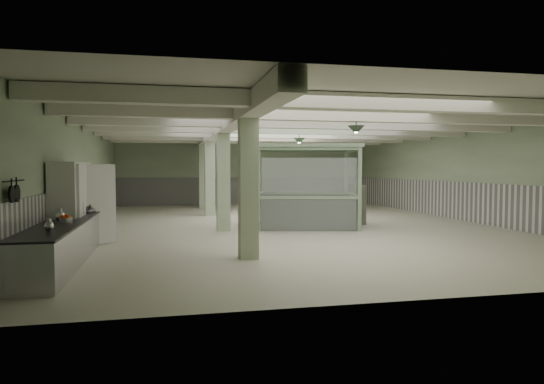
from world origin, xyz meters
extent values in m
plane|color=beige|center=(0.00, 0.00, 0.00)|extent=(20.00, 20.00, 0.00)
cube|color=beige|center=(0.00, 0.00, 3.60)|extent=(14.00, 20.00, 0.02)
cube|color=#ACC19A|center=(0.00, 10.00, 1.80)|extent=(14.00, 0.02, 3.60)
cube|color=#ACC19A|center=(0.00, -10.00, 1.80)|extent=(14.00, 0.02, 3.60)
cube|color=#ACC19A|center=(-7.00, 0.00, 1.80)|extent=(0.02, 20.00, 3.60)
cube|color=#ACC19A|center=(7.00, 0.00, 1.80)|extent=(0.02, 20.00, 3.60)
cube|color=silver|center=(-6.97, 0.00, 0.75)|extent=(0.05, 19.90, 1.50)
cube|color=silver|center=(6.97, 0.00, 0.75)|extent=(0.05, 19.90, 1.50)
cube|color=silver|center=(0.00, 9.97, 0.75)|extent=(13.90, 0.05, 1.50)
cube|color=white|center=(-2.50, 0.00, 3.38)|extent=(0.45, 19.90, 0.40)
cube|color=white|center=(0.00, -7.50, 3.42)|extent=(13.90, 0.35, 0.32)
cube|color=white|center=(0.00, -5.00, 3.42)|extent=(13.90, 0.35, 0.32)
cube|color=white|center=(0.00, -2.50, 3.42)|extent=(13.90, 0.35, 0.32)
cube|color=white|center=(0.00, 0.00, 3.42)|extent=(13.90, 0.35, 0.32)
cube|color=white|center=(0.00, 2.50, 3.42)|extent=(13.90, 0.35, 0.32)
cube|color=white|center=(0.00, 5.00, 3.42)|extent=(13.90, 0.35, 0.32)
cube|color=white|center=(0.00, 7.50, 3.42)|extent=(13.90, 0.35, 0.32)
cube|color=#B6CBA3|center=(-2.50, -6.00, 1.80)|extent=(0.42, 0.42, 3.60)
cube|color=#B6CBA3|center=(-2.50, -1.00, 1.80)|extent=(0.42, 0.42, 3.60)
cube|color=#B6CBA3|center=(-2.50, 4.00, 1.80)|extent=(0.42, 0.42, 3.60)
cube|color=#B6CBA3|center=(-2.50, 8.00, 1.80)|extent=(0.42, 0.42, 3.60)
cylinder|color=black|center=(-6.93, -7.60, 1.85)|extent=(0.02, 1.20, 0.02)
cone|color=#2C3B2D|center=(0.50, -5.00, 3.05)|extent=(0.44, 0.44, 0.22)
cone|color=#2C3B2D|center=(0.50, 0.50, 3.05)|extent=(0.44, 0.44, 0.22)
cone|color=#2C3B2D|center=(0.50, 5.50, 3.05)|extent=(0.44, 0.44, 0.22)
cube|color=#BCBBC0|center=(-6.54, -5.89, 0.44)|extent=(0.91, 5.42, 0.88)
cube|color=black|center=(-6.54, -5.89, 0.89)|extent=(0.95, 5.46, 0.04)
cylinder|color=#B2B2B7|center=(-6.44, -5.80, 0.95)|extent=(0.33, 0.33, 0.10)
cylinder|color=black|center=(-6.88, -7.92, 1.63)|extent=(0.04, 0.29, 0.29)
cylinder|color=black|center=(-6.88, -7.65, 1.63)|extent=(0.04, 0.31, 0.31)
cube|color=white|center=(-6.65, -4.00, 1.11)|extent=(0.61, 2.43, 2.22)
cube|color=white|center=(-6.32, -4.56, 1.11)|extent=(0.06, 0.91, 2.12)
cube|color=white|center=(-6.20, -3.34, 1.11)|extent=(0.78, 0.57, 2.12)
cube|color=silver|center=(-6.28, -4.56, 1.11)|extent=(0.02, 0.05, 0.30)
cube|color=silver|center=(-6.28, -3.44, 1.11)|extent=(0.02, 0.05, 0.30)
cube|color=#8DAA88|center=(-1.42, -1.49, 1.37)|extent=(0.14, 0.14, 2.73)
cube|color=#8DAA88|center=(-0.84, 1.18, 1.37)|extent=(0.14, 0.14, 2.73)
cube|color=#8DAA88|center=(1.79, -2.18, 1.37)|extent=(0.14, 0.14, 2.73)
cube|color=#8DAA88|center=(2.36, 0.49, 1.37)|extent=(0.14, 0.14, 2.73)
cube|color=#8DAA88|center=(0.47, -0.50, 2.79)|extent=(4.08, 3.66, 0.12)
cube|color=silver|center=(0.19, -1.83, 0.55)|extent=(3.02, 0.71, 1.05)
cube|color=silver|center=(0.19, -1.83, 1.78)|extent=(3.02, 0.71, 1.22)
cube|color=silver|center=(0.76, 0.84, 0.55)|extent=(3.02, 0.71, 1.05)
cube|color=silver|center=(0.76, 0.84, 1.78)|extent=(3.02, 0.71, 1.22)
cube|color=silver|center=(-1.13, -0.15, 0.55)|extent=(0.59, 2.49, 1.05)
cube|color=silver|center=(-1.13, -0.15, 1.78)|extent=(0.59, 2.49, 1.22)
cube|color=silver|center=(2.08, -0.84, 0.55)|extent=(0.59, 2.49, 1.05)
cube|color=silver|center=(2.08, -0.84, 1.78)|extent=(0.59, 2.49, 1.22)
cube|color=#626655|center=(2.51, -0.27, 0.72)|extent=(0.54, 0.71, 1.44)
camera|label=1|loc=(-4.32, -16.85, 2.10)|focal=32.00mm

